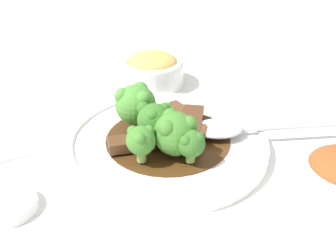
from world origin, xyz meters
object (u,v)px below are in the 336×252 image
beef_strip_0 (191,137)px  broccoli_floret_2 (175,132)px  broccoli_floret_5 (191,143)px  serving_spoon (232,128)px  broccoli_floret_1 (136,104)px  broccoli_floret_3 (153,118)px  beef_strip_1 (164,116)px  beef_strip_3 (133,145)px  sauce_dish (9,205)px  beef_strip_2 (192,121)px  side_bowl_appetizer (153,69)px  main_plate (168,142)px  broccoli_floret_4 (165,116)px  broccoli_floret_0 (141,140)px

beef_strip_0 → broccoli_floret_2: broccoli_floret_2 is taller
broccoli_floret_5 → serving_spoon: size_ratio=0.18×
broccoli_floret_1 → broccoli_floret_3: 0.04m
beef_strip_0 → beef_strip_1: same height
beef_strip_1 → broccoli_floret_2: broccoli_floret_2 is taller
beef_strip_3 → beef_strip_1: bearing=31.3°
beef_strip_0 → sauce_dish: (-0.22, 0.01, -0.02)m
beef_strip_2 → broccoli_floret_3: 0.06m
broccoli_floret_1 → broccoli_floret_5: (0.02, -0.11, -0.01)m
side_bowl_appetizer → broccoli_floret_2: bearing=-112.7°
beef_strip_1 → broccoli_floret_2: bearing=-110.3°
beef_strip_2 → broccoli_floret_2: bearing=-141.2°
main_plate → broccoli_floret_5: 0.07m
broccoli_floret_4 → serving_spoon: size_ratio=0.18×
broccoli_floret_4 → serving_spoon: 0.09m
main_plate → broccoli_floret_3: bearing=167.5°
serving_spoon → broccoli_floret_5: bearing=-163.5°
beef_strip_3 → serving_spoon: size_ratio=0.27×
main_plate → broccoli_floret_1: broccoli_floret_1 is taller
broccoli_floret_3 → serving_spoon: bearing=-22.9°
beef_strip_3 → broccoli_floret_0: size_ratio=1.34×
broccoli_floret_3 → broccoli_floret_4: bearing=15.4°
beef_strip_0 → sauce_dish: size_ratio=1.00×
main_plate → broccoli_floret_1: 0.07m
beef_strip_0 → serving_spoon: size_ratio=0.27×
beef_strip_2 → broccoli_floret_4: (-0.04, 0.00, 0.02)m
beef_strip_0 → broccoli_floret_5: size_ratio=1.48×
broccoli_floret_4 → side_bowl_appetizer: bearing=65.5°
broccoli_floret_2 → broccoli_floret_3: bearing=100.4°
broccoli_floret_3 → sauce_dish: (-0.19, -0.02, -0.04)m
beef_strip_2 → broccoli_floret_4: bearing=173.8°
beef_strip_0 → side_bowl_appetizer: size_ratio=0.57×
broccoli_floret_0 → main_plate: bearing=29.1°
broccoli_floret_0 → broccoli_floret_4: bearing=36.0°
broccoli_floret_2 → broccoli_floret_4: 0.05m
broccoli_floret_0 → side_bowl_appetizer: (0.14, 0.21, -0.02)m
broccoli_floret_1 → broccoli_floret_2: broccoli_floret_1 is taller
broccoli_floret_0 → serving_spoon: 0.13m
side_bowl_appetizer → beef_strip_0: bearing=-106.4°
beef_strip_3 → broccoli_floret_5: size_ratio=1.48×
beef_strip_1 → sauce_dish: bearing=-167.5°
serving_spoon → broccoli_floret_0: bearing=177.5°
beef_strip_2 → broccoli_floret_2: (-0.05, -0.04, 0.02)m
broccoli_floret_2 → side_bowl_appetizer: size_ratio=0.50×
broccoli_floret_5 → broccoli_floret_0: bearing=147.9°
beef_strip_3 → broccoli_floret_2: size_ratio=1.14×
sauce_dish → broccoli_floret_0: bearing=-6.8°
broccoli_floret_0 → broccoli_floret_2: broccoli_floret_2 is taller
beef_strip_3 → broccoli_floret_0: (-0.00, -0.03, 0.02)m
beef_strip_2 → broccoli_floret_0: 0.10m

